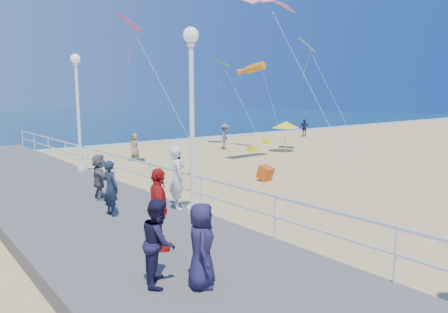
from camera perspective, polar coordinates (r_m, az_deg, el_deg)
ground at (r=15.61m, az=11.89°, el=-5.79°), size 160.00×160.00×0.00m
surf_line at (r=32.35m, az=-17.81°, el=1.40°), size 160.00×1.20×0.04m
boardwalk at (r=10.94m, az=-13.84°, el=-10.98°), size 5.00×44.00×0.40m
railing at (r=11.87m, az=-3.31°, el=-3.94°), size 0.05×42.00×0.55m
lamp_post_mid at (r=11.42m, az=-4.64°, el=7.76°), size 0.44×0.44×5.32m
lamp_post_far at (r=19.48m, az=-20.18°, el=7.57°), size 0.44×0.44×5.32m
woman_holding_toddler at (r=12.25m, az=-6.69°, el=-3.04°), size 0.69×0.82×1.93m
toddler_held at (r=12.39m, az=-6.51°, el=-1.33°), size 0.48×0.53×0.90m
spectator_0 at (r=11.98m, az=-15.87°, el=-4.36°), size 0.46×0.64×1.61m
spectator_3 at (r=9.03m, az=-9.31°, el=-7.49°), size 0.86×1.18×1.87m
spectator_4 at (r=7.32m, az=-3.25°, el=-12.55°), size 0.83×0.91×1.56m
spectator_5 at (r=14.01m, az=-17.41°, el=-2.77°), size 0.69×1.47×1.52m
spectator_7 at (r=7.53m, az=-9.30°, el=-11.91°), size 0.93×0.98×1.59m
beach_walker_a at (r=29.19m, az=0.16°, el=2.88°), size 1.37×1.33×1.88m
beach_walker_b at (r=39.39m, az=11.41°, el=4.03°), size 1.06×0.81×1.68m
beach_walker_c at (r=25.90m, az=-12.63°, el=1.55°), size 0.63×0.82×1.52m
box_kite at (r=18.34m, az=5.93°, el=-2.56°), size 0.66×0.79×0.74m
beach_umbrella at (r=27.87m, az=8.83°, el=4.51°), size 1.90×1.90×2.14m
beach_chair_left at (r=27.94m, az=4.13°, el=1.08°), size 0.55×0.55×0.40m
beach_chair_right at (r=32.84m, az=6.05°, el=2.16°), size 0.55×0.55×0.40m
kite_parafoil at (r=22.28m, az=6.51°, el=21.38°), size 3.45×0.94×0.65m
kite_windsock at (r=28.98m, az=4.49°, el=12.54°), size 0.97×2.49×1.04m
kite_diamond_pink at (r=21.41m, az=-13.31°, el=18.06°), size 1.48×1.59×0.78m
kite_diamond_multi at (r=27.54m, az=11.80°, el=15.31°), size 1.71×1.63×0.92m
kite_diamond_green at (r=31.04m, az=-0.31°, el=13.24°), size 1.64×1.67×0.56m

